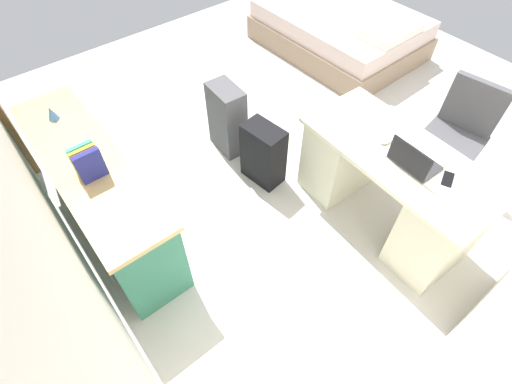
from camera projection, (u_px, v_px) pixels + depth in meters
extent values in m
plane|color=beige|center=(304.00, 134.00, 3.95)|extent=(5.77, 5.77, 0.00)
cube|color=beige|center=(401.00, 155.00, 2.73)|extent=(1.46, 0.71, 0.04)
cube|color=beige|center=(439.00, 231.00, 2.77)|extent=(0.42, 0.61, 0.72)
cube|color=beige|center=(342.00, 153.00, 3.27)|extent=(0.42, 0.61, 0.72)
cylinder|color=black|center=(432.00, 177.00, 3.55)|extent=(0.52, 0.52, 0.04)
cylinder|color=black|center=(440.00, 163.00, 3.40)|extent=(0.06, 0.06, 0.42)
cube|color=#4C4C51|center=(451.00, 142.00, 3.21)|extent=(0.53, 0.53, 0.08)
cube|color=#4C4C51|center=(474.00, 105.00, 3.10)|extent=(0.44, 0.13, 0.44)
cube|color=#2D7056|center=(102.00, 197.00, 2.96)|extent=(1.76, 0.44, 0.74)
cube|color=tan|center=(84.00, 161.00, 2.66)|extent=(1.80, 0.48, 0.04)
cube|color=#275F49|center=(158.00, 227.00, 2.98)|extent=(0.67, 0.01, 0.26)
cube|color=#275F49|center=(113.00, 168.00, 3.37)|extent=(0.67, 0.01, 0.26)
cube|color=gray|center=(338.00, 38.00, 4.88)|extent=(1.93, 1.44, 0.28)
cube|color=beige|center=(341.00, 19.00, 4.70)|extent=(1.87, 1.38, 0.20)
cube|color=white|center=(389.00, 28.00, 4.26)|extent=(0.50, 0.69, 0.10)
cube|color=black|center=(263.00, 154.00, 3.36)|extent=(0.39, 0.26, 0.57)
cube|color=#4C4C51|center=(227.00, 119.00, 3.58)|extent=(0.37, 0.24, 0.68)
cube|color=#333338|center=(415.00, 162.00, 2.64)|extent=(0.32, 0.23, 0.02)
cube|color=black|center=(409.00, 158.00, 2.52)|extent=(0.31, 0.02, 0.19)
ellipsoid|color=white|center=(386.00, 140.00, 2.77)|extent=(0.06, 0.10, 0.03)
cube|color=black|center=(448.00, 179.00, 2.55)|extent=(0.11, 0.15, 0.01)
cube|color=navy|center=(91.00, 166.00, 2.45)|extent=(0.04, 0.17, 0.23)
cube|color=#5A2A49|center=(89.00, 164.00, 2.48)|extent=(0.03, 0.17, 0.20)
cube|color=#95B12A|center=(86.00, 160.00, 2.50)|extent=(0.03, 0.17, 0.20)
cube|color=teal|center=(84.00, 157.00, 2.52)|extent=(0.03, 0.17, 0.20)
cone|color=#4C7FBF|center=(52.00, 113.00, 2.87)|extent=(0.08, 0.08, 0.11)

